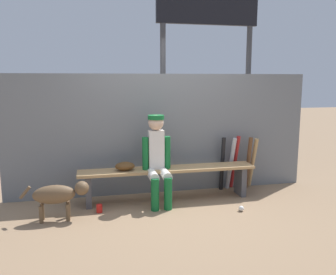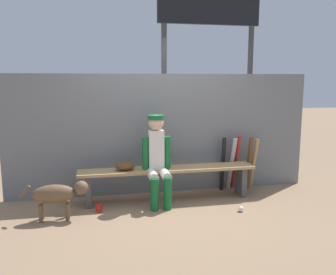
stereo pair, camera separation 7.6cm
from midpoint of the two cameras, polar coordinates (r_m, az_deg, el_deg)
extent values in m
plane|color=#937556|center=(5.33, 0.42, -9.97)|extent=(30.00, 30.00, 0.00)
cube|color=slate|center=(5.50, -0.46, 0.53)|extent=(4.73, 0.03, 1.85)
cube|color=tan|center=(5.20, 0.42, -5.12)|extent=(2.58, 0.36, 0.04)
cube|color=#4C4C51|center=(5.16, -12.21, -8.26)|extent=(0.08, 0.29, 0.45)
cube|color=#4C4C51|center=(5.61, 11.98, -6.82)|extent=(0.08, 0.29, 0.45)
cube|color=silver|center=(5.10, -1.49, -1.95)|extent=(0.22, 0.13, 0.56)
sphere|color=beige|center=(5.04, -1.51, 2.40)|extent=(0.22, 0.22, 0.22)
cylinder|color=#14662D|center=(5.03, -1.51, 3.27)|extent=(0.23, 0.23, 0.06)
cylinder|color=silver|center=(4.98, -2.11, -6.03)|extent=(0.13, 0.38, 0.13)
cylinder|color=#14662D|center=(4.86, -1.72, -9.14)|extent=(0.11, 0.11, 0.45)
cylinder|color=#14662D|center=(5.07, -3.23, -2.62)|extent=(0.09, 0.09, 0.48)
cylinder|color=silver|center=(5.01, -0.07, -5.92)|extent=(0.13, 0.38, 0.13)
cylinder|color=#14662D|center=(4.89, 0.39, -9.01)|extent=(0.11, 0.11, 0.45)
cylinder|color=#14662D|center=(5.12, 0.31, -2.47)|extent=(0.09, 0.09, 0.48)
ellipsoid|color=#593819|center=(5.09, -6.50, -4.57)|extent=(0.28, 0.20, 0.12)
cylinder|color=black|center=(5.73, 9.17, -4.23)|extent=(0.07, 0.14, 0.86)
cylinder|color=#B7B7BC|center=(5.76, 10.53, -4.20)|extent=(0.11, 0.26, 0.86)
cylinder|color=#B22323|center=(5.83, 11.12, -3.94)|extent=(0.10, 0.27, 0.88)
cylinder|color=brown|center=(5.86, 13.22, -4.08)|extent=(0.08, 0.17, 0.86)
cylinder|color=tan|center=(5.97, 13.92, -3.98)|extent=(0.08, 0.27, 0.84)
sphere|color=white|center=(4.98, 12.06, -11.14)|extent=(0.07, 0.07, 0.07)
cylinder|color=red|center=(4.94, -10.56, -11.07)|extent=(0.08, 0.08, 0.11)
cylinder|color=silver|center=(5.17, -2.84, -4.36)|extent=(0.08, 0.08, 0.11)
cylinder|color=#3F3F42|center=(6.44, -0.28, 5.78)|extent=(0.10, 0.10, 2.73)
cylinder|color=#3F3F42|center=(6.96, 13.16, 5.80)|extent=(0.10, 0.10, 2.73)
cube|color=black|center=(6.78, 7.00, 20.89)|extent=(1.88, 0.08, 0.80)
ellipsoid|color=brown|center=(4.73, -17.42, -8.63)|extent=(0.52, 0.20, 0.24)
sphere|color=brown|center=(4.68, -13.28, -7.84)|extent=(0.18, 0.18, 0.18)
cylinder|color=brown|center=(4.76, -21.56, -8.11)|extent=(0.15, 0.04, 0.16)
cylinder|color=brown|center=(4.84, -15.30, -10.97)|extent=(0.05, 0.05, 0.22)
cylinder|color=brown|center=(4.73, -15.39, -11.47)|extent=(0.05, 0.05, 0.22)
cylinder|color=brown|center=(4.87, -19.12, -11.02)|extent=(0.05, 0.05, 0.22)
cylinder|color=brown|center=(4.76, -19.31, -11.52)|extent=(0.05, 0.05, 0.22)
camera|label=1|loc=(0.04, -89.57, 0.07)|focal=37.99mm
camera|label=2|loc=(0.04, 90.43, -0.07)|focal=37.99mm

